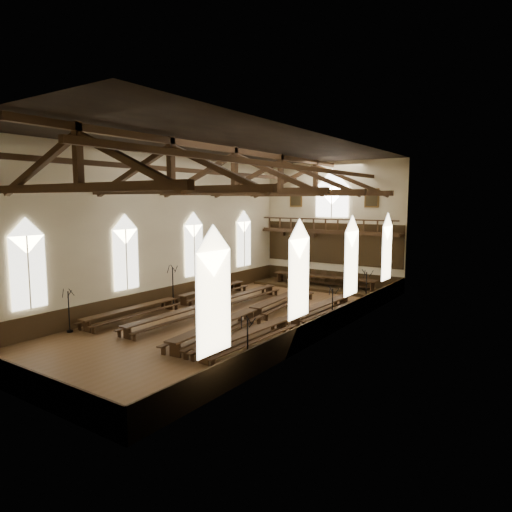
{
  "coord_description": "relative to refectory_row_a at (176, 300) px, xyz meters",
  "views": [
    {
      "loc": [
        15.82,
        -20.87,
        6.9
      ],
      "look_at": [
        0.45,
        1.5,
        3.6
      ],
      "focal_mm": 32.0,
      "sensor_mm": 36.0,
      "label": 1
    }
  ],
  "objects": [
    {
      "name": "ground",
      "position": [
        4.85,
        -0.09,
        -0.52
      ],
      "size": [
        26.0,
        26.0,
        0.0
      ],
      "primitive_type": "plane",
      "color": "brown",
      "rests_on": "ground"
    },
    {
      "name": "room_walls",
      "position": [
        4.85,
        -0.09,
        5.94
      ],
      "size": [
        26.0,
        26.0,
        26.0
      ],
      "color": "beige",
      "rests_on": "ground"
    },
    {
      "name": "wainscot_band",
      "position": [
        4.85,
        -0.09,
        0.08
      ],
      "size": [
        12.0,
        26.0,
        1.2
      ],
      "color": "black",
      "rests_on": "ground"
    },
    {
      "name": "side_windows",
      "position": [
        4.85,
        -0.09,
        3.22
      ],
      "size": [
        11.85,
        19.8,
        4.5
      ],
      "color": "white",
      "rests_on": "room_walls"
    },
    {
      "name": "end_window",
      "position": [
        4.85,
        12.81,
        6.7
      ],
      "size": [
        2.8,
        0.12,
        3.8
      ],
      "color": "white",
      "rests_on": "room_walls"
    },
    {
      "name": "minstrels_gallery",
      "position": [
        4.85,
        12.57,
        3.38
      ],
      "size": [
        11.8,
        1.24,
        3.7
      ],
      "color": "#331C10",
      "rests_on": "room_walls"
    },
    {
      "name": "portraits",
      "position": [
        4.85,
        12.81,
        6.58
      ],
      "size": [
        7.75,
        0.09,
        1.45
      ],
      "color": "brown",
      "rests_on": "room_walls"
    },
    {
      "name": "roof_trusses",
      "position": [
        4.85,
        -0.09,
        7.69
      ],
      "size": [
        11.7,
        25.7,
        2.8
      ],
      "color": "#331C10",
      "rests_on": "room_walls"
    },
    {
      "name": "refectory_row_a",
      "position": [
        0.0,
        0.0,
        0.0
      ],
      "size": [
        1.5,
        14.1,
        0.72
      ],
      "color": "#331C10",
      "rests_on": "ground"
    },
    {
      "name": "refectory_row_b",
      "position": [
        2.76,
        0.26,
        -0.02
      ],
      "size": [
        1.4,
        13.79,
        0.68
      ],
      "color": "#331C10",
      "rests_on": "ground"
    },
    {
      "name": "refectory_row_c",
      "position": [
        6.01,
        0.04,
        0.04
      ],
      "size": [
        2.19,
        14.69,
        0.77
      ],
      "color": "#331C10",
      "rests_on": "ground"
    },
    {
      "name": "refectory_row_d",
      "position": [
        8.55,
        -0.17,
        -0.0
      ],
      "size": [
        1.69,
        14.1,
        0.71
      ],
      "color": "#331C10",
      "rests_on": "ground"
    },
    {
      "name": "dais",
      "position": [
        4.98,
        11.31,
        -0.42
      ],
      "size": [
        11.4,
        2.99,
        0.2
      ],
      "primitive_type": "cube",
      "color": "black",
      "rests_on": "ground"
    },
    {
      "name": "high_table",
      "position": [
        4.98,
        11.31,
        0.35
      ],
      "size": [
        8.53,
        1.32,
        0.8
      ],
      "color": "#331C10",
      "rests_on": "dais"
    },
    {
      "name": "high_chairs",
      "position": [
        4.98,
        12.13,
        0.21
      ],
      "size": [
        6.77,
        0.47,
        0.98
      ],
      "color": "#331C10",
      "rests_on": "dais"
    },
    {
      "name": "candelabrum_left_near",
      "position": [
        -0.7,
        -7.24,
        0.18
      ],
      "size": [
        0.69,
        0.68,
        2.32
      ],
      "color": "black",
      "rests_on": "ground"
    },
    {
      "name": "candelabrum_left_mid",
      "position": [
        -0.7,
        0.41,
        0.29
      ],
      "size": [
        0.76,
        0.82,
        2.69
      ],
      "color": "black",
      "rests_on": "ground"
    },
    {
      "name": "candelabrum_left_far",
      "position": [
        -0.7,
        5.33,
        0.35
      ],
      "size": [
        0.77,
        0.88,
        2.87
      ],
      "color": "black",
      "rests_on": "ground"
    },
    {
      "name": "candelabrum_right_near",
      "position": [
        10.4,
        -6.6,
        0.19
      ],
      "size": [
        0.66,
        0.72,
        2.34
      ],
      "color": "black",
      "rests_on": "ground"
    },
    {
      "name": "candelabrum_right_mid",
      "position": [
        10.4,
        1.3,
        0.18
      ],
      "size": [
        0.68,
        0.68,
        2.3
      ],
      "color": "black",
      "rests_on": "ground"
    },
    {
      "name": "candelabrum_right_far",
      "position": [
        10.4,
        6.27,
        0.27
      ],
      "size": [
        0.78,
        0.74,
        2.59
      ],
      "color": "black",
      "rests_on": "ground"
    }
  ]
}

